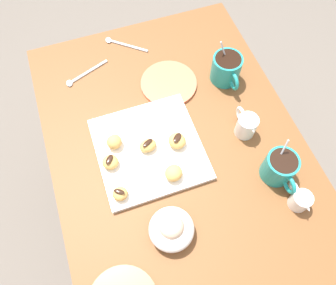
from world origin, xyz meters
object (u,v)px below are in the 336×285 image
(cream_pitcher_white, at_px, (246,125))
(chocolate_sauce_pitcher, at_px, (300,200))
(beignet_5, at_px, (114,142))
(beignet_2, at_px, (174,173))
(dining_table, at_px, (175,163))
(coffee_mug_teal_left, at_px, (227,68))
(ice_cream_bowl, at_px, (171,229))
(saucer_coral_right, at_px, (169,83))
(beignet_0, at_px, (110,162))
(coffee_mug_teal_right, at_px, (280,167))
(pastry_plate_square, at_px, (149,149))
(beignet_4, at_px, (120,194))
(beignet_3, at_px, (179,140))
(beignet_1, at_px, (148,145))

(cream_pitcher_white, xyz_separation_m, chocolate_sauce_pitcher, (0.25, 0.04, -0.01))
(beignet_5, bearing_deg, beignet_2, 41.47)
(dining_table, relative_size, chocolate_sauce_pitcher, 11.17)
(coffee_mug_teal_left, distance_m, ice_cream_bowl, 0.54)
(cream_pitcher_white, height_order, beignet_2, cream_pitcher_white)
(ice_cream_bowl, bearing_deg, coffee_mug_teal_left, 141.42)
(saucer_coral_right, relative_size, beignet_0, 3.95)
(coffee_mug_teal_right, xyz_separation_m, beignet_0, (-0.17, -0.43, -0.02))
(coffee_mug_teal_left, relative_size, beignet_0, 3.02)
(cream_pitcher_white, bearing_deg, ice_cream_bowl, -55.41)
(dining_table, distance_m, pastry_plate_square, 0.17)
(dining_table, height_order, cream_pitcher_white, cream_pitcher_white)
(ice_cream_bowl, relative_size, beignet_4, 2.79)
(dining_table, xyz_separation_m, cream_pitcher_white, (0.03, 0.21, 0.18))
(saucer_coral_right, xyz_separation_m, beignet_2, (0.31, -0.10, 0.03))
(ice_cream_bowl, height_order, chocolate_sauce_pitcher, ice_cream_bowl)
(coffee_mug_teal_right, height_order, beignet_0, coffee_mug_teal_right)
(pastry_plate_square, bearing_deg, cream_pitcher_white, 83.41)
(ice_cream_bowl, bearing_deg, beignet_0, -156.61)
(ice_cream_bowl, xyz_separation_m, beignet_0, (-0.23, -0.10, -0.01))
(pastry_plate_square, distance_m, beignet_0, 0.12)
(chocolate_sauce_pitcher, xyz_separation_m, beignet_3, (-0.27, -0.25, 0.00))
(dining_table, relative_size, coffee_mug_teal_left, 7.30)
(pastry_plate_square, height_order, beignet_3, beignet_3)
(beignet_1, xyz_separation_m, beignet_3, (0.01, 0.09, 0.00))
(dining_table, bearing_deg, beignet_4, -61.77)
(dining_table, xyz_separation_m, beignet_1, (-0.01, -0.08, 0.17))
(coffee_mug_teal_left, bearing_deg, chocolate_sauce_pitcher, 1.96)
(beignet_1, bearing_deg, beignet_3, 80.86)
(beignet_0, distance_m, beignet_5, 0.06)
(beignet_1, bearing_deg, chocolate_sauce_pitcher, 49.44)
(cream_pitcher_white, bearing_deg, pastry_plate_square, -96.59)
(chocolate_sauce_pitcher, height_order, beignet_0, chocolate_sauce_pitcher)
(chocolate_sauce_pitcher, bearing_deg, cream_pitcher_white, -170.81)
(dining_table, height_order, beignet_3, beignet_3)
(ice_cream_bowl, bearing_deg, cream_pitcher_white, 124.59)
(pastry_plate_square, xyz_separation_m, coffee_mug_teal_left, (-0.17, 0.32, 0.04))
(ice_cream_bowl, relative_size, beignet_5, 2.61)
(pastry_plate_square, relative_size, chocolate_sauce_pitcher, 3.27)
(beignet_4, bearing_deg, pastry_plate_square, 134.09)
(coffee_mug_teal_right, bearing_deg, pastry_plate_square, -120.94)
(cream_pitcher_white, distance_m, chocolate_sauce_pitcher, 0.26)
(beignet_5, bearing_deg, coffee_mug_teal_left, 107.80)
(chocolate_sauce_pitcher, xyz_separation_m, beignet_2, (-0.18, -0.29, 0.00))
(ice_cream_bowl, relative_size, beignet_3, 2.22)
(pastry_plate_square, bearing_deg, coffee_mug_teal_left, 118.55)
(dining_table, distance_m, beignet_0, 0.27)
(pastry_plate_square, distance_m, beignet_1, 0.02)
(coffee_mug_teal_right, xyz_separation_m, beignet_4, (-0.08, -0.43, -0.02))
(dining_table, bearing_deg, beignet_3, 29.60)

